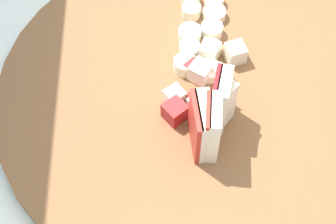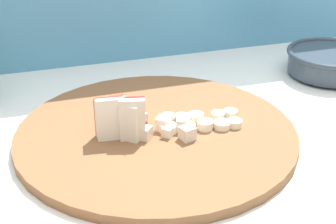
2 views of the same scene
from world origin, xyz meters
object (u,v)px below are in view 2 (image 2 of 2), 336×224
Objects in this scene: banana_slice_rows at (200,121)px; ceramic_bowl at (330,61)px; cutting_board at (156,134)px; apple_dice_pile at (155,126)px; apple_wedge_fan at (119,119)px.

banana_slice_rows is 0.37m from ceramic_bowl.
apple_dice_pile reaches higher than cutting_board.
cutting_board is at bearing 6.24° from apple_wedge_fan.
ceramic_bowl is (0.34, 0.15, 0.01)m from banana_slice_rows.
cutting_board is 2.51× the size of ceramic_bowl.
cutting_board is 3.24× the size of banana_slice_rows.
apple_dice_pile is at bearing 178.18° from banana_slice_rows.
apple_dice_pile is 0.07m from banana_slice_rows.
apple_wedge_fan reaches higher than banana_slice_rows.
apple_wedge_fan is 0.42× the size of ceramic_bowl.
banana_slice_rows is 0.77× the size of ceramic_bowl.
apple_dice_pile is (0.06, 0.00, -0.02)m from apple_wedge_fan.
ceramic_bowl reaches higher than apple_dice_pile.
ceramic_bowl is (0.41, 0.15, 0.00)m from apple_dice_pile.
banana_slice_rows is at bearing -155.84° from ceramic_bowl.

